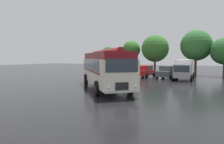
{
  "coord_description": "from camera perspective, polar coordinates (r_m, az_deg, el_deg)",
  "views": [
    {
      "loc": [
        8.02,
        -15.31,
        2.79
      ],
      "look_at": [
        -0.29,
        1.86,
        1.4
      ],
      "focal_mm": 32.0,
      "sensor_mm": 36.0,
      "label": 1
    }
  ],
  "objects": [
    {
      "name": "tree_left_of_centre",
      "position": [
        36.12,
        5.34,
        6.25
      ],
      "size": [
        3.19,
        3.18,
        5.79
      ],
      "color": "#4C3823",
      "rests_on": "ground"
    },
    {
      "name": "car_near_left",
      "position": [
        30.69,
        -0.4,
        0.54
      ],
      "size": [
        2.35,
        4.38,
        1.66
      ],
      "color": "black",
      "rests_on": "ground"
    },
    {
      "name": "box_van",
      "position": [
        27.19,
        19.88,
        0.91
      ],
      "size": [
        2.37,
        5.79,
        2.5
      ],
      "color": "silver",
      "rests_on": "ground"
    },
    {
      "name": "tree_right_of_centre",
      "position": [
        33.8,
        22.66,
        7.01
      ],
      "size": [
        4.75,
        4.75,
        7.03
      ],
      "color": "#4C3823",
      "rests_on": "ground"
    },
    {
      "name": "vintage_bus",
      "position": [
        17.75,
        -2.1,
        1.27
      ],
      "size": [
        8.44,
        9.23,
        3.49
      ],
      "color": "silver",
      "rests_on": "ground"
    },
    {
      "name": "car_mid_right",
      "position": [
        28.62,
        9.34,
        0.22
      ],
      "size": [
        2.35,
        4.38,
        1.66
      ],
      "color": "maroon",
      "rests_on": "ground"
    },
    {
      "name": "ground_plane",
      "position": [
        17.51,
        -1.81,
        -5.0
      ],
      "size": [
        120.0,
        120.0,
        0.0
      ],
      "primitive_type": "plane",
      "color": "black"
    },
    {
      "name": "tree_far_left",
      "position": [
        37.89,
        -0.83,
        5.04
      ],
      "size": [
        2.97,
        2.97,
        4.8
      ],
      "color": "#4C3823",
      "rests_on": "ground"
    },
    {
      "name": "car_mid_left",
      "position": [
        29.93,
        4.5,
        0.43
      ],
      "size": [
        2.25,
        4.34,
        1.66
      ],
      "color": "#B7BABF",
      "rests_on": "ground"
    },
    {
      "name": "car_far_right",
      "position": [
        28.0,
        15.36,
        0.04
      ],
      "size": [
        2.25,
        4.34,
        1.66
      ],
      "color": "#4C5156",
      "rests_on": "ground"
    },
    {
      "name": "tree_centre",
      "position": [
        34.46,
        12.03,
        6.5
      ],
      "size": [
        4.53,
        4.53,
        6.58
      ],
      "color": "#4C3823",
      "rests_on": "ground"
    }
  ]
}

